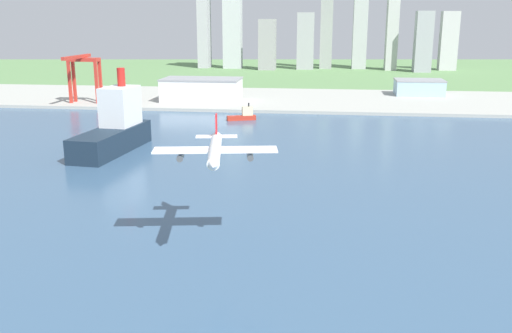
{
  "coord_description": "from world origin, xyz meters",
  "views": [
    {
      "loc": [
        36.55,
        8.9,
        67.27
      ],
      "look_at": [
        15.55,
        170.85,
        24.52
      ],
      "focal_mm": 39.2,
      "sensor_mm": 36.0,
      "label": 1
    }
  ],
  "objects_px": {
    "warehouse_main": "(202,90)",
    "warehouse_annex": "(419,87)",
    "airplane_landing": "(215,150)",
    "cargo_ship": "(115,128)",
    "port_crane_red": "(83,68)",
    "tugboat_small": "(244,115)"
  },
  "relations": [
    {
      "from": "warehouse_main",
      "to": "warehouse_annex",
      "type": "height_order",
      "value": "warehouse_main"
    },
    {
      "from": "airplane_landing",
      "to": "cargo_ship",
      "type": "relative_size",
      "value": 0.6
    },
    {
      "from": "airplane_landing",
      "to": "warehouse_annex",
      "type": "height_order",
      "value": "airplane_landing"
    },
    {
      "from": "airplane_landing",
      "to": "warehouse_main",
      "type": "height_order",
      "value": "airplane_landing"
    },
    {
      "from": "warehouse_annex",
      "to": "warehouse_main",
      "type": "bearing_deg",
      "value": -161.33
    },
    {
      "from": "warehouse_annex",
      "to": "port_crane_red",
      "type": "bearing_deg",
      "value": -162.61
    },
    {
      "from": "warehouse_main",
      "to": "airplane_landing",
      "type": "bearing_deg",
      "value": -76.44
    },
    {
      "from": "airplane_landing",
      "to": "port_crane_red",
      "type": "height_order",
      "value": "port_crane_red"
    },
    {
      "from": "tugboat_small",
      "to": "warehouse_main",
      "type": "relative_size",
      "value": 0.32
    },
    {
      "from": "tugboat_small",
      "to": "port_crane_red",
      "type": "bearing_deg",
      "value": 159.87
    },
    {
      "from": "warehouse_main",
      "to": "tugboat_small",
      "type": "bearing_deg",
      "value": -58.11
    },
    {
      "from": "port_crane_red",
      "to": "warehouse_main",
      "type": "relative_size",
      "value": 0.74
    },
    {
      "from": "warehouse_main",
      "to": "cargo_ship",
      "type": "bearing_deg",
      "value": -92.44
    },
    {
      "from": "warehouse_annex",
      "to": "tugboat_small",
      "type": "bearing_deg",
      "value": -135.33
    },
    {
      "from": "tugboat_small",
      "to": "airplane_landing",
      "type": "bearing_deg",
      "value": -83.41
    },
    {
      "from": "tugboat_small",
      "to": "cargo_ship",
      "type": "bearing_deg",
      "value": -118.08
    },
    {
      "from": "tugboat_small",
      "to": "warehouse_annex",
      "type": "xyz_separation_m",
      "value": [
        138.44,
        136.86,
        5.93
      ]
    },
    {
      "from": "cargo_ship",
      "to": "warehouse_annex",
      "type": "relative_size",
      "value": 1.51
    },
    {
      "from": "airplane_landing",
      "to": "warehouse_main",
      "type": "relative_size",
      "value": 0.61
    },
    {
      "from": "port_crane_red",
      "to": "airplane_landing",
      "type": "bearing_deg",
      "value": -59.34
    },
    {
      "from": "tugboat_small",
      "to": "cargo_ship",
      "type": "relative_size",
      "value": 0.31
    },
    {
      "from": "tugboat_small",
      "to": "warehouse_annex",
      "type": "distance_m",
      "value": 194.76
    }
  ]
}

